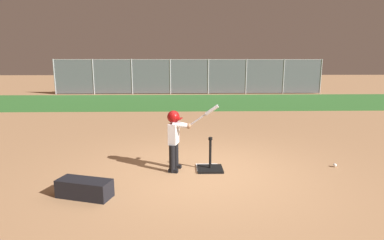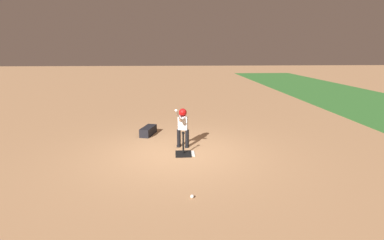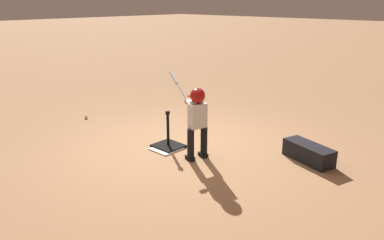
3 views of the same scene
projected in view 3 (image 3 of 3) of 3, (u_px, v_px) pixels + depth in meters
name	position (u px, v px, depth m)	size (l,w,h in m)	color
ground_plane	(180.00, 147.00, 6.54)	(90.00, 90.00, 0.00)	#AD7F56
home_plate	(166.00, 149.00, 6.42)	(0.44, 0.44, 0.02)	white
batting_tee	(168.00, 143.00, 6.49)	(0.49, 0.44, 0.65)	black
batter_child	(196.00, 114.00, 5.85)	(0.95, 0.43, 1.30)	black
baseball	(86.00, 117.00, 8.07)	(0.07, 0.07, 0.07)	white
equipment_bag	(308.00, 153.00, 5.92)	(0.84, 0.32, 0.28)	black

